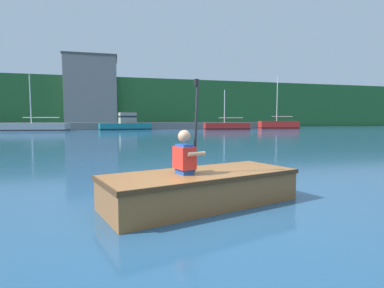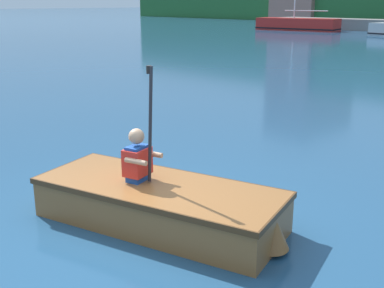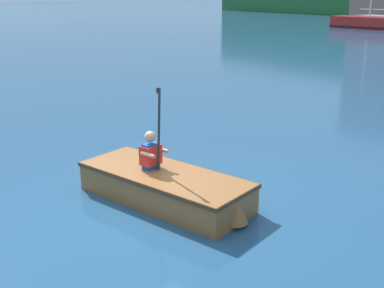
{
  "view_description": "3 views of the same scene",
  "coord_description": "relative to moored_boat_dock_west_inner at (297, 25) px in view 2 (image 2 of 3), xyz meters",
  "views": [
    {
      "loc": [
        -1.16,
        -3.59,
        1.16
      ],
      "look_at": [
        -0.0,
        0.82,
        0.8
      ],
      "focal_mm": 28.0,
      "sensor_mm": 36.0,
      "label": 1
    },
    {
      "loc": [
        3.68,
        -2.76,
        2.33
      ],
      "look_at": [
        -0.0,
        0.82,
        0.8
      ],
      "focal_mm": 45.0,
      "sensor_mm": 36.0,
      "label": 2
    },
    {
      "loc": [
        5.73,
        -3.06,
        3.01
      ],
      "look_at": [
        -0.0,
        0.82,
        0.8
      ],
      "focal_mm": 45.0,
      "sensor_mm": 36.0,
      "label": 3
    }
  ],
  "objects": [
    {
      "name": "rowboat_foreground",
      "position": [
        19.61,
        -31.72,
        -0.22
      ],
      "size": [
        2.89,
        1.79,
        0.45
      ],
      "color": "#935B2D",
      "rests_on": "ground"
    },
    {
      "name": "ground_plane",
      "position": [
        19.57,
        -32.05,
        -0.47
      ],
      "size": [
        300.0,
        300.0,
        0.0
      ],
      "primitive_type": "plane",
      "color": "navy"
    },
    {
      "name": "moored_boat_dock_west_inner",
      "position": [
        0.0,
        0.0,
        0.0
      ],
      "size": [
        7.01,
        3.14,
        5.68
      ],
      "color": "red",
      "rests_on": "ground"
    },
    {
      "name": "person_paddler",
      "position": [
        19.33,
        -31.8,
        0.25
      ],
      "size": [
        0.4,
        0.42,
        1.26
      ],
      "color": "#1E4CA5",
      "rests_on": "rowboat_foreground"
    }
  ]
}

